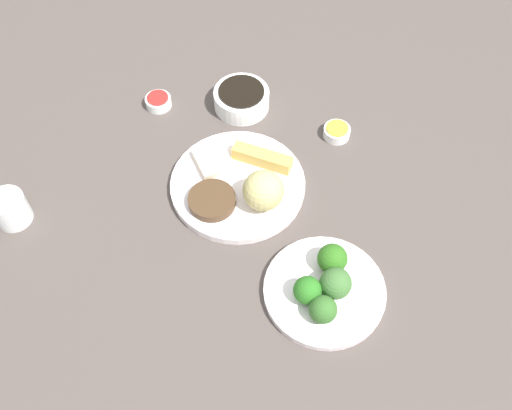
{
  "coord_description": "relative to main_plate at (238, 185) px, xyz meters",
  "views": [
    {
      "loc": [
        -0.3,
        -0.58,
        0.93
      ],
      "look_at": [
        0.04,
        -0.1,
        0.06
      ],
      "focal_mm": 41.74,
      "sensor_mm": 36.0,
      "label": 1
    }
  ],
  "objects": [
    {
      "name": "soy_sauce_bowl",
      "position": [
        0.12,
        0.17,
        0.01
      ],
      "size": [
        0.11,
        0.11,
        0.04
      ],
      "primitive_type": "cylinder",
      "color": "white",
      "rests_on": "tabletop"
    },
    {
      "name": "sauce_ramekin_sweet_and_sour",
      "position": [
        -0.02,
        0.27,
        0.0
      ],
      "size": [
        0.05,
        0.05,
        0.02
      ],
      "primitive_type": "cylinder",
      "color": "white",
      "rests_on": "tabletop"
    },
    {
      "name": "tabletop",
      "position": [
        -0.05,
        0.02,
        -0.02
      ],
      "size": [
        2.2,
        2.2,
        0.02
      ],
      "primitive_type": "cube",
      "color": "#4B413C",
      "rests_on": "ground"
    },
    {
      "name": "broccoli_plate",
      "position": [
        -0.0,
        -0.27,
        -0.0
      ],
      "size": [
        0.21,
        0.21,
        0.01
      ],
      "primitive_type": "cylinder",
      "color": "white",
      "rests_on": "tabletop"
    },
    {
      "name": "spring_roll",
      "position": [
        0.06,
        0.01,
        0.02
      ],
      "size": [
        0.09,
        0.11,
        0.03
      ],
      "primitive_type": "cube",
      "rotation": [
        0.0,
        0.0,
        2.16
      ],
      "color": "gold",
      "rests_on": "main_plate"
    },
    {
      "name": "broccoli_floret_0",
      "position": [
        0.01,
        -0.28,
        0.03
      ],
      "size": [
        0.05,
        0.05,
        0.05
      ],
      "primitive_type": "sphere",
      "color": "#3C6830",
      "rests_on": "broccoli_plate"
    },
    {
      "name": "broccoli_floret_3",
      "position": [
        -0.04,
        -0.3,
        0.03
      ],
      "size": [
        0.05,
        0.05,
        0.05
      ],
      "primitive_type": "sphere",
      "color": "#326126",
      "rests_on": "broccoli_plate"
    },
    {
      "name": "rice_scoop",
      "position": [
        0.01,
        -0.06,
        0.05
      ],
      "size": [
        0.07,
        0.07,
        0.07
      ],
      "primitive_type": "sphere",
      "color": "tan",
      "rests_on": "main_plate"
    },
    {
      "name": "sauce_ramekin_sweet_and_sour_liquid",
      "position": [
        -0.02,
        0.27,
        0.01
      ],
      "size": [
        0.04,
        0.04,
        0.0
      ],
      "primitive_type": "cylinder",
      "color": "red",
      "rests_on": "sauce_ramekin_sweet_and_sour"
    },
    {
      "name": "soy_sauce_bowl_liquid",
      "position": [
        0.12,
        0.17,
        0.03
      ],
      "size": [
        0.09,
        0.09,
        0.0
      ],
      "primitive_type": "cylinder",
      "color": "black",
      "rests_on": "soy_sauce_bowl"
    },
    {
      "name": "broccoli_floret_1",
      "position": [
        -0.04,
        -0.26,
        0.03
      ],
      "size": [
        0.05,
        0.05,
        0.05
      ],
      "primitive_type": "sphere",
      "color": "#286B1E",
      "rests_on": "broccoli_plate"
    },
    {
      "name": "sauce_ramekin_hot_mustard_liquid",
      "position": [
        0.23,
        -0.01,
        0.01
      ],
      "size": [
        0.04,
        0.04,
        0.0
      ],
      "primitive_type": "cylinder",
      "color": "yellow",
      "rests_on": "sauce_ramekin_hot_mustard"
    },
    {
      "name": "broccoli_floret_2",
      "position": [
        0.03,
        -0.24,
        0.03
      ],
      "size": [
        0.05,
        0.05,
        0.05
      ],
      "primitive_type": "sphere",
      "color": "#2D651A",
      "rests_on": "broccoli_plate"
    },
    {
      "name": "main_plate",
      "position": [
        0.0,
        0.0,
        0.0
      ],
      "size": [
        0.25,
        0.25,
        0.02
      ],
      "primitive_type": "cylinder",
      "color": "white",
      "rests_on": "tabletop"
    },
    {
      "name": "crab_rangoon_wonton",
      "position": [
        -0.01,
        0.06,
        0.02
      ],
      "size": [
        0.07,
        0.08,
        0.02
      ],
      "primitive_type": "cube",
      "rotation": [
        0.0,
        0.0,
        -0.19
      ],
      "color": "beige",
      "rests_on": "main_plate"
    },
    {
      "name": "sauce_ramekin_hot_mustard",
      "position": [
        0.23,
        -0.01,
        0.0
      ],
      "size": [
        0.05,
        0.05,
        0.02
      ],
      "primitive_type": "cylinder",
      "color": "white",
      "rests_on": "tabletop"
    },
    {
      "name": "stir_fry_heap",
      "position": [
        -0.06,
        -0.01,
        0.02
      ],
      "size": [
        0.09,
        0.09,
        0.02
      ],
      "primitive_type": "cylinder",
      "color": "#47311E",
      "rests_on": "main_plate"
    },
    {
      "name": "teacup",
      "position": [
        -0.37,
        0.18,
        0.02
      ],
      "size": [
        0.06,
        0.06,
        0.06
      ],
      "primitive_type": "cylinder",
      "color": "white",
      "rests_on": "tabletop"
    }
  ]
}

